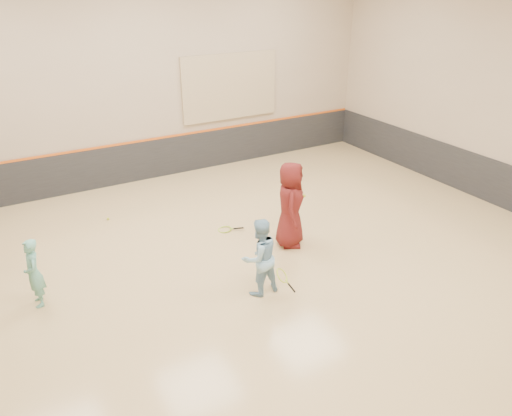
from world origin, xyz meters
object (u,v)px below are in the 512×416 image
spare_racket (225,228)px  young_man (290,205)px  girl (34,273)px  instructor (260,257)px

spare_racket → young_man: bearing=-53.9°
girl → young_man: (5.37, -0.43, 0.32)m
instructor → spare_racket: 2.83m
girl → young_man: 5.40m
instructor → young_man: size_ratio=0.79×
instructor → spare_racket: bearing=-106.1°
instructor → young_man: 2.06m
girl → young_man: young_man is taller
girl → spare_racket: 4.52m
young_man → girl: bearing=117.0°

